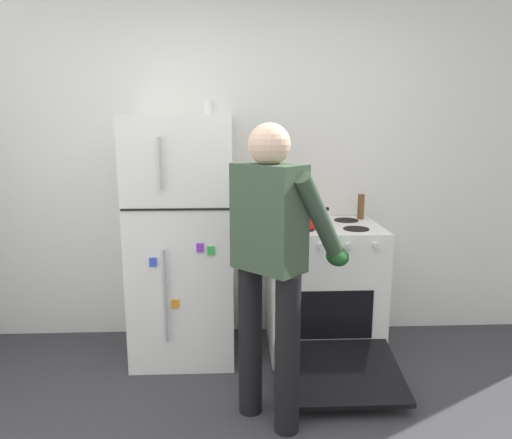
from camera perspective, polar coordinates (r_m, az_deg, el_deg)
kitchen_wall_back at (r=3.60m, az=-0.80°, el=7.45°), size 6.00×0.10×2.70m
refrigerator at (r=3.32m, az=-8.62°, el=-2.23°), size 0.68×0.72×1.64m
stove_range at (r=3.45m, az=8.00°, el=-8.22°), size 0.76×1.21×0.91m
person_cook at (r=2.48m, az=1.99°, el=-3.76°), size 0.63×0.66×1.60m
red_pot at (r=3.25m, az=5.59°, el=0.42°), size 0.35×0.25×0.14m
coffee_mug at (r=3.27m, az=-5.72°, el=13.00°), size 0.11×0.08×0.10m
pepper_mill at (r=3.58m, az=12.33°, el=1.55°), size 0.05×0.05×0.18m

